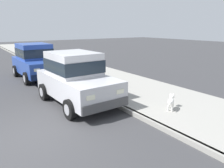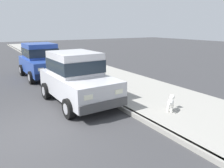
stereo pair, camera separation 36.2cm
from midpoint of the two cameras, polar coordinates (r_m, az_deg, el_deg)
ground_plane at (r=6.12m, az=-19.82°, el=-13.12°), size 80.00×80.00×0.00m
curb at (r=7.29m, az=5.64°, el=-7.06°), size 0.16×64.00×0.14m
sidewalk at (r=8.44m, az=15.50°, el=-4.46°), size 3.60×64.00×0.14m
car_silver_hatchback at (r=8.12m, az=-7.96°, el=1.85°), size 2.05×3.86×1.88m
car_blue_hatchback at (r=12.77m, az=-17.35°, el=6.03°), size 2.02×3.84×1.88m
dog_white at (r=7.34m, az=16.54°, el=-4.48°), size 0.65×0.49×0.49m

